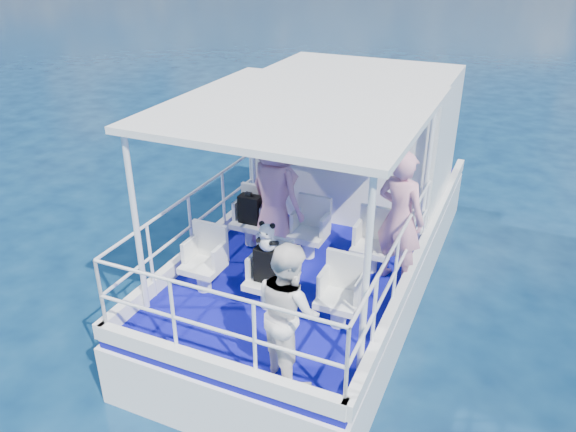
# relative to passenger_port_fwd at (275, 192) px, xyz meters

# --- Properties ---
(ground) EXTENTS (2000.00, 2000.00, 0.00)m
(ground) POSITION_rel_passenger_port_fwd_xyz_m (0.50, -0.18, -1.80)
(ground) COLOR #081F3C
(ground) RESTS_ON ground
(hull) EXTENTS (3.00, 7.00, 1.60)m
(hull) POSITION_rel_passenger_port_fwd_xyz_m (0.50, 0.82, -1.80)
(hull) COLOR white
(hull) RESTS_ON ground
(deck) EXTENTS (2.90, 6.90, 0.10)m
(deck) POSITION_rel_passenger_port_fwd_xyz_m (0.50, 0.82, -0.95)
(deck) COLOR #0B0981
(deck) RESTS_ON hull
(cabin) EXTENTS (2.85, 2.00, 2.20)m
(cabin) POSITION_rel_passenger_port_fwd_xyz_m (0.50, 2.12, 0.20)
(cabin) COLOR white
(cabin) RESTS_ON deck
(canopy) EXTENTS (3.00, 3.20, 0.08)m
(canopy) POSITION_rel_passenger_port_fwd_xyz_m (0.50, -0.38, 1.34)
(canopy) COLOR white
(canopy) RESTS_ON cabin
(canopy_posts) EXTENTS (2.77, 2.97, 2.20)m
(canopy_posts) POSITION_rel_passenger_port_fwd_xyz_m (0.50, -0.43, 0.20)
(canopy_posts) COLOR white
(canopy_posts) RESTS_ON deck
(railings) EXTENTS (2.84, 3.59, 1.00)m
(railings) POSITION_rel_passenger_port_fwd_xyz_m (0.50, -0.76, -0.40)
(railings) COLOR white
(railings) RESTS_ON deck
(seat_port_fwd) EXTENTS (0.48, 0.46, 0.38)m
(seat_port_fwd) POSITION_rel_passenger_port_fwd_xyz_m (-0.40, 0.02, -0.71)
(seat_port_fwd) COLOR white
(seat_port_fwd) RESTS_ON deck
(seat_center_fwd) EXTENTS (0.48, 0.46, 0.38)m
(seat_center_fwd) POSITION_rel_passenger_port_fwd_xyz_m (0.50, 0.02, -0.71)
(seat_center_fwd) COLOR white
(seat_center_fwd) RESTS_ON deck
(seat_stbd_fwd) EXTENTS (0.48, 0.46, 0.38)m
(seat_stbd_fwd) POSITION_rel_passenger_port_fwd_xyz_m (1.40, 0.02, -0.71)
(seat_stbd_fwd) COLOR white
(seat_stbd_fwd) RESTS_ON deck
(seat_port_aft) EXTENTS (0.48, 0.46, 0.38)m
(seat_port_aft) POSITION_rel_passenger_port_fwd_xyz_m (-0.40, -1.28, -0.71)
(seat_port_aft) COLOR white
(seat_port_aft) RESTS_ON deck
(seat_center_aft) EXTENTS (0.48, 0.46, 0.38)m
(seat_center_aft) POSITION_rel_passenger_port_fwd_xyz_m (0.50, -1.28, -0.71)
(seat_center_aft) COLOR white
(seat_center_aft) RESTS_ON deck
(seat_stbd_aft) EXTENTS (0.48, 0.46, 0.38)m
(seat_stbd_aft) POSITION_rel_passenger_port_fwd_xyz_m (1.40, -1.28, -0.71)
(seat_stbd_aft) COLOR white
(seat_stbd_aft) RESTS_ON deck
(passenger_port_fwd) EXTENTS (0.81, 0.70, 1.81)m
(passenger_port_fwd) POSITION_rel_passenger_port_fwd_xyz_m (0.00, 0.00, 0.00)
(passenger_port_fwd) COLOR #C37E9C
(passenger_port_fwd) RESTS_ON deck
(passenger_stbd_fwd) EXTENTS (0.75, 0.61, 1.77)m
(passenger_stbd_fwd) POSITION_rel_passenger_port_fwd_xyz_m (1.75, -0.05, -0.02)
(passenger_stbd_fwd) COLOR pink
(passenger_stbd_fwd) RESTS_ON deck
(passenger_stbd_aft) EXTENTS (0.92, 0.89, 1.50)m
(passenger_stbd_aft) POSITION_rel_passenger_port_fwd_xyz_m (1.18, -2.21, -0.15)
(passenger_stbd_aft) COLOR white
(passenger_stbd_aft) RESTS_ON deck
(backpack_port) EXTENTS (0.31, 0.18, 0.41)m
(backpack_port) POSITION_rel_passenger_port_fwd_xyz_m (-0.38, -0.03, -0.32)
(backpack_port) COLOR black
(backpack_port) RESTS_ON seat_port_fwd
(backpack_center) EXTENTS (0.29, 0.16, 0.43)m
(backpack_center) POSITION_rel_passenger_port_fwd_xyz_m (0.50, -1.30, -0.31)
(backpack_center) COLOR black
(backpack_center) RESTS_ON seat_center_aft
(compact_camera) EXTENTS (0.09, 0.06, 0.06)m
(compact_camera) POSITION_rel_passenger_port_fwd_xyz_m (-0.39, -0.04, -0.09)
(compact_camera) COLOR black
(compact_camera) RESTS_ON backpack_port
(panda) EXTENTS (0.23, 0.19, 0.35)m
(panda) POSITION_rel_passenger_port_fwd_xyz_m (0.52, -1.32, 0.09)
(panda) COLOR silver
(panda) RESTS_ON backpack_center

